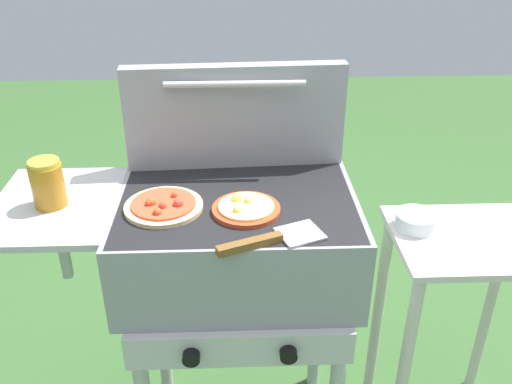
{
  "coord_description": "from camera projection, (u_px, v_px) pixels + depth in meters",
  "views": [
    {
      "loc": [
        -0.0,
        -1.28,
        1.62
      ],
      "look_at": [
        0.05,
        0.0,
        0.92
      ],
      "focal_mm": 38.81,
      "sensor_mm": 36.0,
      "label": 1
    }
  ],
  "objects": [
    {
      "name": "grill",
      "position": [
        233.0,
        245.0,
        1.53
      ],
      "size": [
        0.96,
        0.53,
        0.9
      ],
      "color": "gray",
      "rests_on": "ground_plane"
    },
    {
      "name": "grill_lid_open",
      "position": [
        236.0,
        116.0,
        1.58
      ],
      "size": [
        0.63,
        0.09,
        0.3
      ],
      "color": "gray",
      "rests_on": "grill"
    },
    {
      "name": "pizza_cheese",
      "position": [
        246.0,
        208.0,
        1.4
      ],
      "size": [
        0.17,
        0.17,
        0.04
      ],
      "color": "#C64723",
      "rests_on": "grill"
    },
    {
      "name": "pizza_pepperoni",
      "position": [
        164.0,
        206.0,
        1.41
      ],
      "size": [
        0.2,
        0.2,
        0.03
      ],
      "color": "beige",
      "rests_on": "grill"
    },
    {
      "name": "sauce_jar",
      "position": [
        48.0,
        184.0,
        1.41
      ],
      "size": [
        0.08,
        0.08,
        0.13
      ],
      "color": "#B77A1E",
      "rests_on": "grill"
    },
    {
      "name": "spatula",
      "position": [
        271.0,
        240.0,
        1.28
      ],
      "size": [
        0.26,
        0.15,
        0.02
      ],
      "color": "#B7BABF",
      "rests_on": "grill"
    },
    {
      "name": "prep_table",
      "position": [
        459.0,
        298.0,
        1.66
      ],
      "size": [
        0.44,
        0.36,
        0.76
      ],
      "color": "beige",
      "rests_on": "ground_plane"
    },
    {
      "name": "topping_bowl_near",
      "position": [
        416.0,
        221.0,
        1.58
      ],
      "size": [
        0.12,
        0.12,
        0.04
      ],
      "color": "silver",
      "rests_on": "prep_table"
    }
  ]
}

